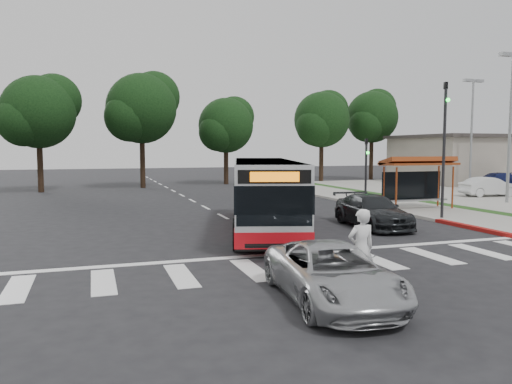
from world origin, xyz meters
name	(u,v)px	position (x,y,z in m)	size (l,w,h in m)	color
ground	(262,236)	(0.00, 0.00, 0.00)	(140.00, 140.00, 0.00)	black
sidewalk_east	(390,204)	(11.00, 8.00, 0.06)	(4.00, 40.00, 0.12)	gray
curb_east	(361,204)	(9.00, 8.00, 0.07)	(0.30, 40.00, 0.15)	#9E9991
curb_east_red	(487,231)	(9.00, -2.00, 0.08)	(0.32, 6.00, 0.15)	maroon
commercial_building	(476,161)	(30.00, 22.00, 2.20)	(14.00, 10.00, 4.40)	#A39889
building_roof_cap	(477,137)	(30.00, 22.00, 4.55)	(14.60, 10.60, 0.30)	#383330
crosswalk_ladder	(317,265)	(0.00, -5.00, 0.01)	(18.00, 2.60, 0.01)	silver
bus_shelter	(418,168)	(10.80, 5.10, 2.35)	(4.20, 1.60, 2.86)	#913B18
traffic_signal_ne_tall	(444,138)	(9.60, 1.49, 3.88)	(0.18, 0.37, 6.50)	black
traffic_signal_ne_short	(366,164)	(9.60, 8.49, 2.48)	(0.18, 0.37, 4.00)	black
lot_light_front	(511,107)	(18.00, 6.00, 5.91)	(1.90, 0.35, 9.01)	gray
lot_light_mid	(472,118)	(24.00, 16.00, 5.91)	(1.90, 0.35, 9.01)	gray
tree_ne_a	(322,119)	(16.08, 28.06, 6.39)	(6.16, 5.74, 9.30)	black
tree_ne_b	(372,116)	(23.08, 30.06, 6.92)	(6.16, 5.74, 10.02)	black
tree_north_a	(142,107)	(-1.92, 26.07, 6.92)	(6.60, 6.15, 10.17)	black
tree_north_b	(226,125)	(6.07, 28.06, 5.66)	(5.72, 5.33, 8.43)	black
tree_north_c	(39,111)	(-9.92, 24.06, 6.29)	(6.16, 5.74, 9.30)	black
transit_bus	(264,195)	(0.62, 1.46, 1.45)	(2.44, 11.25, 2.91)	silver
pedestrian	(361,248)	(0.00, -7.50, 0.97)	(0.71, 0.47, 1.94)	white
dark_sedan	(372,211)	(5.30, 0.68, 0.70)	(1.96, 4.82, 1.40)	black
silver_suv_south	(332,273)	(-1.20, -8.33, 0.64)	(2.14, 4.63, 1.29)	#A8A9AD
parked_car_1	(489,187)	(20.00, 9.60, 0.76)	(1.39, 4.00, 1.32)	silver
parked_car_3	(495,180)	(25.67, 14.99, 0.75)	(1.82, 4.48, 1.30)	#161D4D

